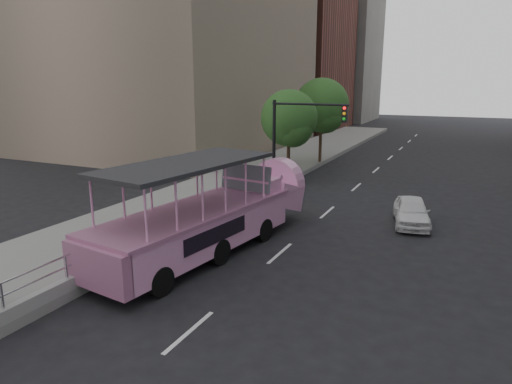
{
  "coord_description": "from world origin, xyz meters",
  "views": [
    {
      "loc": [
        6.96,
        -10.63,
        6.15
      ],
      "look_at": [
        0.3,
        3.42,
        2.38
      ],
      "focal_mm": 32.0,
      "sensor_mm": 36.0,
      "label": 1
    }
  ],
  "objects": [
    {
      "name": "guardrail",
      "position": [
        -3.12,
        2.0,
        1.14
      ],
      "size": [
        0.07,
        22.0,
        0.71
      ],
      "color": "silver",
      "rests_on": "kerb_wall"
    },
    {
      "name": "duck_boat",
      "position": [
        -1.46,
        3.5,
        1.3
      ],
      "size": [
        3.94,
        10.83,
        3.52
      ],
      "color": "black",
      "rests_on": "ground"
    },
    {
      "name": "car",
      "position": [
        4.89,
        9.7,
        0.61
      ],
      "size": [
        2.13,
        3.8,
        1.22
      ],
      "primitive_type": "imported",
      "rotation": [
        0.0,
        0.0,
        0.2
      ],
      "color": "white",
      "rests_on": "ground"
    },
    {
      "name": "ground",
      "position": [
        0.0,
        0.0,
        0.0
      ],
      "size": [
        160.0,
        160.0,
        0.0
      ],
      "primitive_type": "plane",
      "color": "black"
    },
    {
      "name": "midrise_stone_b",
      "position": [
        -16.0,
        64.0,
        10.0
      ],
      "size": [
        16.0,
        14.0,
        20.0
      ],
      "primitive_type": "cube",
      "color": "slate",
      "rests_on": "ground"
    },
    {
      "name": "sidewalk",
      "position": [
        -5.75,
        10.0,
        0.15
      ],
      "size": [
        5.5,
        80.0,
        0.3
      ],
      "primitive_type": "cube",
      "color": "gray",
      "rests_on": "ground"
    },
    {
      "name": "street_tree_near",
      "position": [
        -3.3,
        15.93,
        3.82
      ],
      "size": [
        3.52,
        3.52,
        5.72
      ],
      "color": "#3E2B1C",
      "rests_on": "ground"
    },
    {
      "name": "kerb_wall",
      "position": [
        -3.12,
        2.0,
        0.48
      ],
      "size": [
        0.24,
        30.0,
        0.36
      ],
      "primitive_type": "cube",
      "color": "#9F9F9A",
      "rests_on": "sidewalk"
    },
    {
      "name": "parking_sign",
      "position": [
        -2.99,
        8.66,
        1.65
      ],
      "size": [
        0.23,
        0.55,
        2.6
      ],
      "color": "black",
      "rests_on": "ground"
    },
    {
      "name": "traffic_signal",
      "position": [
        -1.7,
        12.5,
        3.5
      ],
      "size": [
        4.2,
        0.32,
        5.2
      ],
      "color": "black",
      "rests_on": "ground"
    },
    {
      "name": "midrise_brick",
      "position": [
        -18.0,
        48.0,
        13.0
      ],
      "size": [
        18.0,
        16.0,
        26.0
      ],
      "primitive_type": "cube",
      "color": "brown",
      "rests_on": "ground"
    },
    {
      "name": "street_tree_far",
      "position": [
        -3.1,
        21.93,
        4.31
      ],
      "size": [
        3.97,
        3.97,
        6.45
      ],
      "color": "#3E2B1C",
      "rests_on": "ground"
    }
  ]
}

